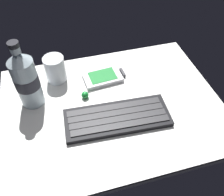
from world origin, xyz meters
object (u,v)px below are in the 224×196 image
object	(u,v)px
water_bottle	(26,79)
juice_cup	(55,70)
keyboard	(116,118)
handheld_device	(105,77)
trackball_mouse	(85,95)

from	to	relation	value
water_bottle	juice_cup	bearing A→B (deg)	44.74
keyboard	juice_cup	xyz separation A→B (cm)	(-13.92, 20.83, 3.10)
keyboard	juice_cup	bearing A→B (deg)	123.75
juice_cup	water_bottle	xyz separation A→B (cm)	(-7.88, -7.81, 5.10)
keyboard	handheld_device	world-z (taller)	keyboard
juice_cup	trackball_mouse	distance (cm)	12.88
juice_cup	trackball_mouse	bearing A→B (deg)	-55.23
juice_cup	trackball_mouse	size ratio (longest dim) A/B	3.86
handheld_device	juice_cup	size ratio (longest dim) A/B	1.55
keyboard	water_bottle	world-z (taller)	water_bottle
keyboard	juice_cup	distance (cm)	25.25
handheld_device	trackball_mouse	size ratio (longest dim) A/B	6.01
keyboard	juice_cup	size ratio (longest dim) A/B	3.48
keyboard	water_bottle	bearing A→B (deg)	149.14
water_bottle	trackball_mouse	world-z (taller)	water_bottle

